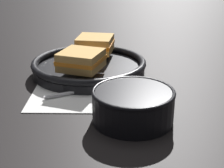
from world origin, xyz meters
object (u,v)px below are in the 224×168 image
soup_bowl (133,103)px  skillet (89,66)px  spoon (93,89)px  sandwich_near_left (81,60)px  sandwich_near_right (95,44)px

soup_bowl → skillet: 0.30m
spoon → sandwich_near_left: 0.08m
spoon → skillet: skillet is taller
sandwich_near_left → sandwich_near_right: size_ratio=1.16×
skillet → sandwich_near_right: bearing=88.0°
soup_bowl → sandwich_near_right: size_ratio=1.64×
sandwich_near_left → skillet: bearing=88.2°
skillet → soup_bowl: bearing=-60.3°
sandwich_near_left → sandwich_near_right: 0.15m
spoon → sandwich_near_right: 0.21m
soup_bowl → spoon: (-0.11, 0.13, -0.03)m
soup_bowl → spoon: soup_bowl is taller
spoon → skillet: 0.13m
sandwich_near_left → soup_bowl: bearing=-50.3°
soup_bowl → skillet: bearing=119.7°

